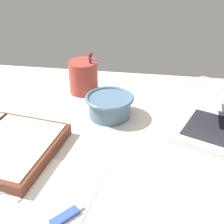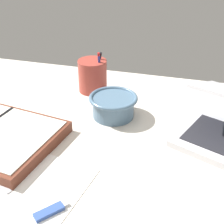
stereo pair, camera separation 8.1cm
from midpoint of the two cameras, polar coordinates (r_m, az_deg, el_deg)
desk_top at (r=78.53cm, az=1.50°, el=-8.24°), size 140.00×100.00×2.00cm
bowl at (r=90.81cm, az=2.78°, el=1.20°), size 14.24×14.24×6.53cm
pen_cup at (r=104.78cm, az=-1.33°, el=6.61°), size 9.55×9.55×14.21cm
paper_sheet_front at (r=68.18cm, az=-12.28°, el=-15.35°), size 24.74×31.38×0.16cm
usb_drive at (r=64.41cm, az=-7.57°, el=-17.73°), size 5.86×6.54×1.00cm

